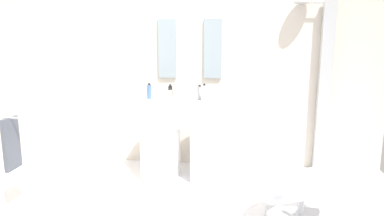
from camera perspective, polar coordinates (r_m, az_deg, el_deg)
rear_partition at (r=4.50m, az=-0.25°, el=7.13°), size 4.80×0.10×2.60m
pedestal_sink_left at (r=4.15m, az=-5.09°, el=-4.33°), size 0.48×0.48×1.04m
pedestal_sink_right at (r=4.08m, az=2.84°, el=-4.60°), size 0.48×0.48×1.04m
vanity_mirror_left at (r=4.46m, az=-4.07°, el=9.61°), size 0.22×0.03×0.72m
vanity_mirror_right at (r=4.39m, az=3.39°, el=9.59°), size 0.22×0.03×0.72m
shower_column at (r=4.50m, az=20.57°, el=3.59°), size 0.49×0.24×2.05m
lounge_chair at (r=3.23m, az=17.48°, el=-12.48°), size 1.11×1.11×0.65m
towel_rack at (r=3.74m, az=-27.67°, el=-5.46°), size 0.37×0.22×0.95m
soap_bottle_blue at (r=4.06m, az=-6.96°, el=2.66°), size 0.05×0.05×0.18m
soap_bottle_clear at (r=3.87m, az=2.00°, el=2.41°), size 0.04×0.04×0.20m
soap_bottle_white at (r=3.92m, az=-3.69°, el=2.10°), size 0.05×0.05×0.14m
soap_bottle_grey at (r=3.98m, az=1.25°, el=2.47°), size 0.05×0.05×0.17m
soap_bottle_black at (r=4.04m, az=-3.55°, el=2.57°), size 0.05×0.05×0.17m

